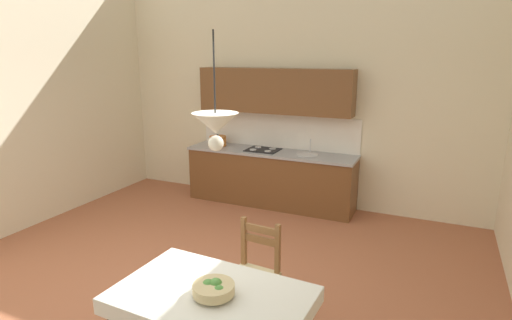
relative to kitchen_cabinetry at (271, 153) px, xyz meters
The scene contains 7 objects.
ground_plane 3.13m from the kitchen_cabinetry, 85.16° to the right, with size 6.70×7.12×0.10m, color #A86042.
wall_back 1.21m from the kitchen_cabinetry, 52.66° to the left, with size 6.70×0.12×3.98m, color beige.
kitchen_cabinetry is the anchor object (origin of this frame).
dining_table 3.94m from the kitchen_cabinetry, 74.10° to the right, with size 1.45×0.95×0.75m.
dining_chair_kitchen_side 3.15m from the kitchen_cabinetry, 70.80° to the right, with size 0.45×0.45×0.93m.
fruit_bowl 3.97m from the kitchen_cabinetry, 73.68° to the right, with size 0.30×0.30×0.12m.
pendant_lamp 3.95m from the kitchen_cabinetry, 73.71° to the right, with size 0.32×0.32×0.80m.
Camera 1 is at (2.21, -3.08, 2.43)m, focal length 29.14 mm.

